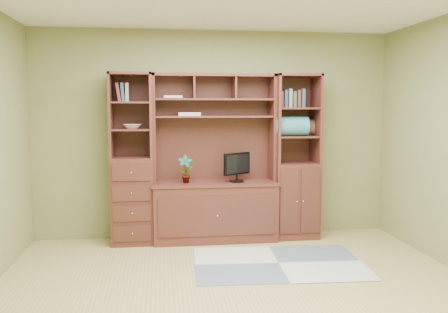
{
  "coord_description": "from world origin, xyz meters",
  "views": [
    {
      "loc": [
        -0.68,
        -3.98,
        1.65
      ],
      "look_at": [
        0.01,
        1.2,
        1.1
      ],
      "focal_mm": 38.0,
      "sensor_mm": 36.0,
      "label": 1
    }
  ],
  "objects": [
    {
      "name": "room",
      "position": [
        0.0,
        0.0,
        1.3
      ],
      "size": [
        4.6,
        4.1,
        2.64
      ],
      "color": "tan",
      "rests_on": "ground"
    },
    {
      "name": "blanket_red",
      "position": [
        1.1,
        1.85,
        1.39
      ],
      "size": [
        0.36,
        0.2,
        0.2
      ],
      "primitive_type": "cube",
      "color": "brown",
      "rests_on": "right_tower"
    },
    {
      "name": "right_tower",
      "position": [
        1.0,
        1.77,
        1.02
      ],
      "size": [
        0.55,
        0.45,
        2.05
      ],
      "primitive_type": "cube",
      "color": "#4C211A",
      "rests_on": "ground"
    },
    {
      "name": "bowl",
      "position": [
        -1.01,
        1.77,
        1.42
      ],
      "size": [
        0.22,
        0.22,
        0.05
      ],
      "primitive_type": "imported",
      "color": "beige",
      "rests_on": "left_tower"
    },
    {
      "name": "magazines",
      "position": [
        -0.33,
        1.82,
        1.56
      ],
      "size": [
        0.27,
        0.2,
        0.04
      ],
      "primitive_type": "cube",
      "color": "beige",
      "rests_on": "center_hutch"
    },
    {
      "name": "center_hutch",
      "position": [
        -0.03,
        1.73,
        1.02
      ],
      "size": [
        1.54,
        0.53,
        2.05
      ],
      "primitive_type": "cube",
      "color": "#4C211A",
      "rests_on": "ground"
    },
    {
      "name": "orchid",
      "position": [
        -0.39,
        1.7,
        0.9
      ],
      "size": [
        0.18,
        0.12,
        0.34
      ],
      "primitive_type": "imported",
      "color": "#B9613E",
      "rests_on": "center_hutch"
    },
    {
      "name": "monitor",
      "position": [
        0.24,
        1.7,
        0.98
      ],
      "size": [
        0.44,
        0.37,
        0.5
      ],
      "primitive_type": "cube",
      "rotation": [
        0.0,
        0.0,
        0.57
      ],
      "color": "black",
      "rests_on": "center_hutch"
    },
    {
      "name": "left_tower",
      "position": [
        -1.03,
        1.77,
        1.02
      ],
      "size": [
        0.5,
        0.45,
        2.05
      ],
      "primitive_type": "cube",
      "color": "#4C211A",
      "rests_on": "ground"
    },
    {
      "name": "blanket_teal",
      "position": [
        0.92,
        1.73,
        1.41
      ],
      "size": [
        0.41,
        0.24,
        0.24
      ],
      "primitive_type": "cube",
      "color": "teal",
      "rests_on": "right_tower"
    },
    {
      "name": "rug",
      "position": [
        0.53,
        0.75,
        0.01
      ],
      "size": [
        1.82,
        1.27,
        0.01
      ],
      "primitive_type": "cube",
      "rotation": [
        0.0,
        0.0,
        -0.05
      ],
      "color": "#919596",
      "rests_on": "ground"
    }
  ]
}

